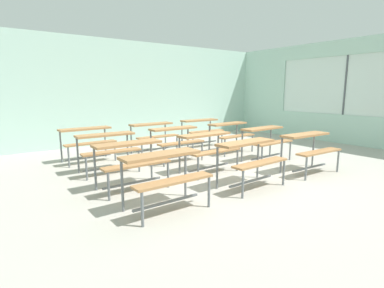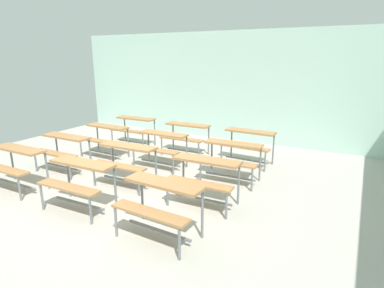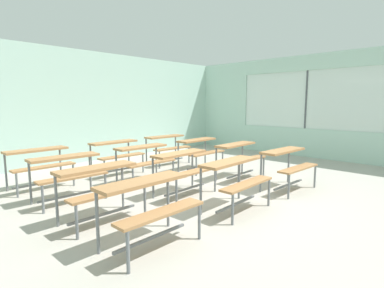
% 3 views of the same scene
% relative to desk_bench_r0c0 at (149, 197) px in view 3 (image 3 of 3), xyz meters
% --- Properties ---
extents(ground, '(10.00, 9.00, 0.05)m').
position_rel_desk_bench_r0c0_xyz_m(ground, '(1.83, 0.72, -0.59)').
color(ground, '#ADA89E').
extents(wall_back, '(10.00, 0.12, 3.00)m').
position_rel_desk_bench_r0c0_xyz_m(wall_back, '(1.83, 5.22, 0.94)').
color(wall_back, silver).
rests_on(wall_back, ground).
extents(wall_right, '(0.12, 9.00, 3.00)m').
position_rel_desk_bench_r0c0_xyz_m(wall_right, '(6.83, 0.59, 0.88)').
color(wall_right, silver).
rests_on(wall_right, ground).
extents(desk_bench_r0c0, '(1.11, 0.60, 0.74)m').
position_rel_desk_bench_r0c0_xyz_m(desk_bench_r0c0, '(0.00, 0.00, 0.00)').
color(desk_bench_r0c0, '#A87547').
rests_on(desk_bench_r0c0, ground).
extents(desk_bench_r0c1, '(1.12, 0.63, 0.74)m').
position_rel_desk_bench_r0c0_xyz_m(desk_bench_r0c1, '(1.60, -0.01, 0.00)').
color(desk_bench_r0c1, '#A87547').
rests_on(desk_bench_r0c1, ground).
extents(desk_bench_r0c2, '(1.12, 0.63, 0.74)m').
position_rel_desk_bench_r0c0_xyz_m(desk_bench_r0c2, '(3.15, -0.07, 0.00)').
color(desk_bench_r0c2, '#A87547').
rests_on(desk_bench_r0c2, ground).
extents(desk_bench_r1c0, '(1.11, 0.60, 0.74)m').
position_rel_desk_bench_r0c0_xyz_m(desk_bench_r1c0, '(-0.01, 1.04, 0.00)').
color(desk_bench_r1c0, '#A87547').
rests_on(desk_bench_r1c0, ground).
extents(desk_bench_r1c1, '(1.13, 0.64, 0.74)m').
position_rel_desk_bench_r0c0_xyz_m(desk_bench_r1c1, '(1.60, 1.08, 0.00)').
color(desk_bench_r1c1, '#A87547').
rests_on(desk_bench_r1c1, ground).
extents(desk_bench_r1c2, '(1.12, 0.63, 0.74)m').
position_rel_desk_bench_r0c0_xyz_m(desk_bench_r1c2, '(3.23, 1.05, 0.00)').
color(desk_bench_r1c2, '#A87547').
rests_on(desk_bench_r1c2, ground).
extents(desk_bench_r2c0, '(1.11, 0.62, 0.74)m').
position_rel_desk_bench_r0c0_xyz_m(desk_bench_r2c0, '(0.04, 2.19, 0.00)').
color(desk_bench_r2c0, '#A87547').
rests_on(desk_bench_r2c0, ground).
extents(desk_bench_r2c1, '(1.10, 0.59, 0.74)m').
position_rel_desk_bench_r0c0_xyz_m(desk_bench_r2c1, '(1.61, 2.22, 0.00)').
color(desk_bench_r2c1, '#A87547').
rests_on(desk_bench_r2c1, ground).
extents(desk_bench_r2c2, '(1.13, 0.64, 0.74)m').
position_rel_desk_bench_r0c0_xyz_m(desk_bench_r2c2, '(3.24, 2.20, 0.00)').
color(desk_bench_r2c2, '#A87547').
rests_on(desk_bench_r2c2, ground).
extents(desk_bench_r3c0, '(1.12, 0.62, 0.74)m').
position_rel_desk_bench_r0c0_xyz_m(desk_bench_r3c0, '(-0.01, 3.32, 0.00)').
color(desk_bench_r3c0, '#A87547').
rests_on(desk_bench_r3c0, ground).
extents(desk_bench_r3c1, '(1.11, 0.62, 0.74)m').
position_rel_desk_bench_r0c0_xyz_m(desk_bench_r3c1, '(1.62, 3.28, 0.00)').
color(desk_bench_r3c1, '#A87547').
rests_on(desk_bench_r3c1, ground).
extents(desk_bench_r3c2, '(1.12, 0.63, 0.74)m').
position_rel_desk_bench_r0c0_xyz_m(desk_bench_r3c2, '(3.18, 3.32, 0.00)').
color(desk_bench_r3c2, '#A87547').
rests_on(desk_bench_r3c2, ground).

